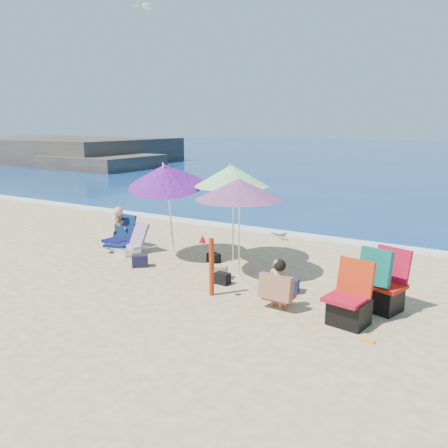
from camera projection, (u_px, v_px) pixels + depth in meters
The scene contains 20 objects.
ground at pixel (210, 293), 8.62m from camera, with size 120.00×120.00×0.00m.
foam at pixel (310, 236), 12.89m from camera, with size 120.00×0.50×0.04m.
headland at pixel (63, 154), 38.78m from camera, with size 20.50×11.50×2.60m.
umbrella_turquoise at pixel (239, 189), 9.30m from camera, with size 1.85×1.85×2.04m.
umbrella_striped at pixel (231, 176), 10.29m from camera, with size 2.07×2.07×2.23m.
umbrella_blue at pixel (166, 175), 10.50m from camera, with size 2.32×2.35×2.37m.
furled_umbrella at pixel (210, 262), 8.37m from camera, with size 0.16×0.42×1.19m.
chair_navy at pixel (123, 242), 11.56m from camera, with size 0.76×0.92×0.77m.
chair_rainbow at pixel (132, 245), 11.28m from camera, with size 0.72×0.83×0.71m.
camp_chair_left at pixel (349, 306), 7.25m from camera, with size 0.70×0.72×1.01m.
camp_chair_right at pixel (381, 288), 7.76m from camera, with size 0.94×0.77×1.11m.
person_center at pixel (277, 285), 7.87m from camera, with size 0.60×0.51×0.86m.
person_left at pixel (120, 229), 11.71m from camera, with size 0.64×0.76×1.06m.
bag_navy_a at pixel (140, 261), 10.23m from camera, with size 0.42×0.41×0.27m.
bag_black_a at pixel (214, 258), 10.55m from camera, with size 0.32×0.27×0.20m.
bag_tan at pixel (219, 272), 9.44m from camera, with size 0.37×0.32×0.27m.
bag_navy_b at pixel (289, 285), 8.69m from camera, with size 0.41×0.34×0.27m.
bag_black_b at pixel (222, 278), 9.12m from camera, with size 0.30×0.21×0.22m.
orange_item at pixel (367, 341), 6.72m from camera, with size 0.21×0.10×0.03m.
seagull at pixel (147, 6), 10.55m from camera, with size 0.74×0.71×0.14m.
Camera 1 is at (4.43, -6.85, 3.08)m, focal length 37.34 mm.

